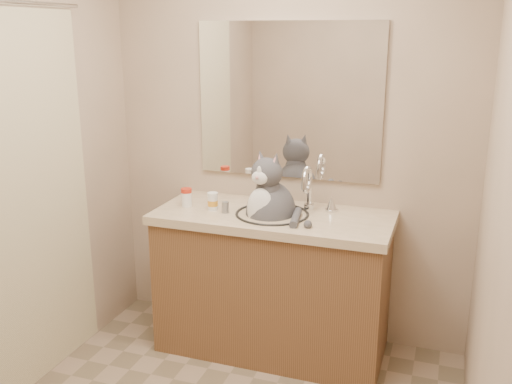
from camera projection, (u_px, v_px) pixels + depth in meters
room at (200, 200)px, 2.25m from camera, size 2.22×2.52×2.42m
vanity at (273, 279)px, 3.33m from camera, size 1.34×0.59×1.12m
mirror at (288, 101)px, 3.30m from camera, size 1.10×0.02×0.90m
shower_curtain at (9, 207)px, 2.72m from camera, size 0.02×1.30×1.93m
cat at (270, 210)px, 3.20m from camera, size 0.39×0.41×0.57m
pill_bottle_redcap at (187, 197)px, 3.33m from camera, size 0.07×0.07×0.11m
pill_bottle_orange at (213, 202)px, 3.27m from camera, size 0.08×0.08×0.10m
grey_canister at (225, 207)px, 3.22m from camera, size 0.05×0.05×0.06m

